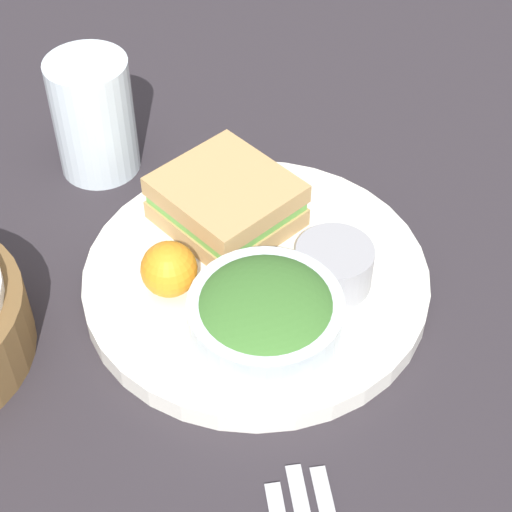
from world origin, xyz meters
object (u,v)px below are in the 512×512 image
plate (256,279)px  salad_bowl (266,315)px  dressing_cup (334,266)px  drink_glass (94,116)px  sandwich (230,201)px

plate → salad_bowl: 0.08m
dressing_cup → drink_glass: size_ratio=0.54×
plate → salad_bowl: bearing=163.3°
salad_bowl → drink_glass: size_ratio=1.02×
sandwich → dressing_cup: bearing=-153.9°
plate → salad_bowl: salad_bowl is taller
sandwich → salad_bowl: size_ratio=1.13×
plate → drink_glass: drink_glass is taller
salad_bowl → dressing_cup: (0.03, -0.08, -0.01)m
salad_bowl → drink_glass: drink_glass is taller
sandwich → plate: bearing=177.1°
sandwich → salad_bowl: bearing=170.1°
salad_bowl → dressing_cup: bearing=-67.2°
salad_bowl → drink_glass: bearing=11.9°
plate → drink_glass: bearing=20.4°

